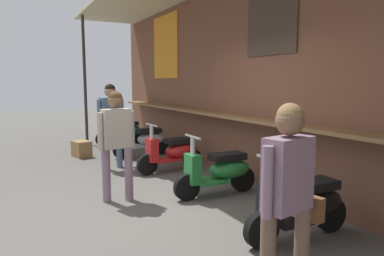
{
  "coord_description": "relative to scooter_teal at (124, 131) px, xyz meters",
  "views": [
    {
      "loc": [
        4.43,
        -1.8,
        1.74
      ],
      "look_at": [
        -1.02,
        1.11,
        0.94
      ],
      "focal_mm": 32.88,
      "sensor_mm": 36.0,
      "label": 1
    }
  ],
  "objects": [
    {
      "name": "scooter_silver",
      "position": [
        1.67,
        -0.0,
        0.0
      ],
      "size": [
        0.47,
        1.4,
        0.97
      ],
      "rotation": [
        0.0,
        0.0,
        -1.52
      ],
      "color": "#B2B5BA",
      "rests_on": "ground_plane"
    },
    {
      "name": "merchandise_crate",
      "position": [
        1.07,
        -1.36,
        -0.2
      ],
      "size": [
        0.5,
        0.44,
        0.38
      ],
      "primitive_type": "cube",
      "rotation": [
        0.0,
        0.0,
        0.27
      ],
      "color": "olive",
      "rests_on": "ground_plane"
    },
    {
      "name": "ground_plane",
      "position": [
        5.04,
        -1.08,
        -0.39
      ],
      "size": [
        37.64,
        37.64,
        0.0
      ],
      "primitive_type": "plane",
      "color": "#56544F"
    },
    {
      "name": "shopper_browsing",
      "position": [
        2.5,
        -1.01,
        0.66
      ],
      "size": [
        0.37,
        0.67,
        1.71
      ],
      "rotation": [
        0.0,
        0.0,
        3.37
      ],
      "color": "slate",
      "rests_on": "ground_plane"
    },
    {
      "name": "scooter_teal",
      "position": [
        0.0,
        0.0,
        0.0
      ],
      "size": [
        0.47,
        1.4,
        0.97
      ],
      "rotation": [
        0.0,
        0.0,
        -1.62
      ],
      "color": "#197075",
      "rests_on": "ground_plane"
    },
    {
      "name": "shopper_with_handbag",
      "position": [
        7.55,
        -1.03,
        0.57
      ],
      "size": [
        0.35,
        0.64,
        1.59
      ],
      "rotation": [
        0.0,
        0.0,
        3.32
      ],
      "color": "brown",
      "rests_on": "ground_plane"
    },
    {
      "name": "shopper_passing",
      "position": [
        4.53,
        -1.49,
        0.6
      ],
      "size": [
        0.23,
        0.56,
        1.62
      ],
      "rotation": [
        0.0,
        0.0,
        3.23
      ],
      "color": "gray",
      "rests_on": "ground_plane"
    },
    {
      "name": "scooter_red",
      "position": [
        3.31,
        -0.0,
        0.0
      ],
      "size": [
        0.48,
        1.4,
        0.97
      ],
      "rotation": [
        0.0,
        0.0,
        -1.51
      ],
      "color": "red",
      "rests_on": "ground_plane"
    },
    {
      "name": "market_stall_facade",
      "position": [
        5.04,
        0.83,
        1.61
      ],
      "size": [
        13.44,
        2.06,
        3.66
      ],
      "color": "brown",
      "rests_on": "ground_plane"
    },
    {
      "name": "scooter_green",
      "position": [
        5.0,
        0.0,
        0.0
      ],
      "size": [
        0.46,
        1.4,
        0.97
      ],
      "rotation": [
        0.0,
        0.0,
        -1.59
      ],
      "color": "#237533",
      "rests_on": "ground_plane"
    },
    {
      "name": "scooter_black",
      "position": [
        6.73,
        0.0,
        0.0
      ],
      "size": [
        0.46,
        1.4,
        0.97
      ],
      "rotation": [
        0.0,
        0.0,
        -1.61
      ],
      "color": "black",
      "rests_on": "ground_plane"
    }
  ]
}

